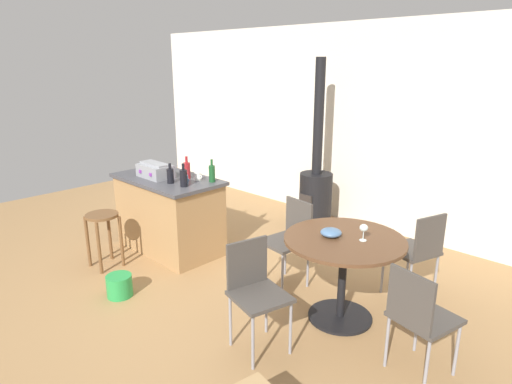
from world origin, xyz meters
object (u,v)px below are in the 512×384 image
(kitchen_island, at_px, (169,214))
(plastic_bucket, at_px, (119,286))
(bottle_3, at_px, (212,173))
(dining_table, at_px, (343,257))
(folding_chair_near, at_px, (290,236))
(wood_stove, at_px, (316,188))
(bottle_1, at_px, (170,176))
(bottle_2, at_px, (184,178))
(cup_0, at_px, (185,171))
(folding_chair_left, at_px, (419,314))
(cup_2, at_px, (198,177))
(wooden_stool, at_px, (103,227))
(cup_1, at_px, (185,179))
(wine_glass, at_px, (364,229))
(folding_chair_right, at_px, (418,249))
(bottle_0, at_px, (187,170))
(folding_chair_far, at_px, (255,287))
(serving_bowl, at_px, (331,232))
(toolbox, at_px, (155,170))

(kitchen_island, xyz_separation_m, plastic_bucket, (0.58, -1.01, -0.34))
(kitchen_island, relative_size, bottle_3, 5.16)
(dining_table, height_order, folding_chair_near, folding_chair_near)
(wood_stove, height_order, bottle_1, wood_stove)
(bottle_2, bearing_deg, cup_0, 141.01)
(folding_chair_left, height_order, cup_2, cup_2)
(wooden_stool, xyz_separation_m, dining_table, (2.46, 0.93, 0.13))
(wood_stove, distance_m, bottle_2, 1.99)
(cup_1, bearing_deg, wine_glass, 6.04)
(folding_chair_near, distance_m, plastic_bucket, 1.73)
(wooden_stool, xyz_separation_m, wood_stove, (0.93, 2.60, 0.09))
(bottle_3, relative_size, plastic_bucket, 1.05)
(folding_chair_left, relative_size, folding_chair_right, 0.96)
(bottle_0, height_order, wine_glass, bottle_0)
(dining_table, height_order, wood_stove, wood_stove)
(folding_chair_near, xyz_separation_m, plastic_bucket, (-1.02, -1.34, -0.41))
(folding_chair_far, bearing_deg, folding_chair_near, 115.58)
(folding_chair_far, distance_m, wine_glass, 1.02)
(wooden_stool, height_order, bottle_3, bottle_3)
(serving_bowl, bearing_deg, toolbox, -175.47)
(bottle_3, distance_m, cup_2, 0.18)
(wooden_stool, height_order, folding_chair_near, folding_chair_near)
(folding_chair_left, relative_size, wood_stove, 0.38)
(wood_stove, bearing_deg, folding_chair_near, -62.15)
(wooden_stool, height_order, bottle_0, bottle_0)
(wood_stove, height_order, bottle_0, wood_stove)
(kitchen_island, xyz_separation_m, folding_chair_right, (2.66, 0.90, 0.08))
(toolbox, xyz_separation_m, cup_2, (0.47, 0.26, -0.04))
(wood_stove, relative_size, cup_2, 21.23)
(wooden_stool, distance_m, plastic_bucket, 0.82)
(bottle_2, bearing_deg, wine_glass, 8.59)
(wooden_stool, distance_m, folding_chair_near, 2.05)
(dining_table, bearing_deg, cup_2, 179.41)
(kitchen_island, distance_m, dining_table, 2.35)
(kitchen_island, height_order, folding_chair_near, kitchen_island)
(wood_stove, distance_m, wine_glass, 2.34)
(folding_chair_left, distance_m, folding_chair_right, 1.11)
(bottle_2, distance_m, serving_bowl, 1.80)
(bottle_1, bearing_deg, wood_stove, 73.41)
(bottle_3, xyz_separation_m, plastic_bucket, (0.06, -1.26, -0.89))
(toolbox, distance_m, bottle_0, 0.39)
(bottle_3, bearing_deg, folding_chair_far, -30.10)
(bottle_0, distance_m, cup_2, 0.17)
(folding_chair_left, bearing_deg, bottle_3, 172.44)
(folding_chair_far, relative_size, folding_chair_left, 1.03)
(folding_chair_far, relative_size, toolbox, 2.04)
(folding_chair_left, distance_m, cup_2, 2.82)
(wood_stove, height_order, toolbox, wood_stove)
(folding_chair_right, bearing_deg, cup_0, -165.27)
(folding_chair_near, relative_size, serving_bowl, 4.86)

